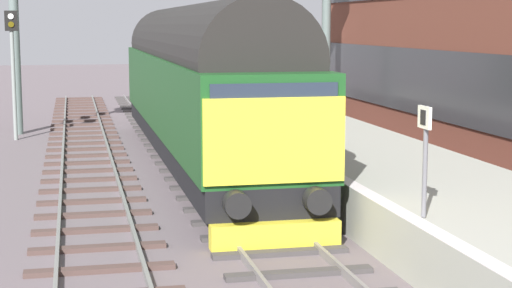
{
  "coord_description": "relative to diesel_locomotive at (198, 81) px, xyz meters",
  "views": [
    {
      "loc": [
        -3.57,
        -18.0,
        4.12
      ],
      "look_at": [
        0.2,
        -0.88,
        1.6
      ],
      "focal_mm": 58.74,
      "sensor_mm": 36.0,
      "label": 1
    }
  ],
  "objects": [
    {
      "name": "waiting_passenger",
      "position": [
        2.57,
        0.3,
        -0.49
      ],
      "size": [
        0.46,
        0.46,
        1.64
      ],
      "rotation": [
        0.0,
        0.0,
        2.06
      ],
      "color": "#352D39",
      "rests_on": "station_platform"
    },
    {
      "name": "track_adjacent_west",
      "position": [
        -3.2,
        -6.02,
        -2.43
      ],
      "size": [
        2.5,
        60.0,
        0.15
      ],
      "color": "slate",
      "rests_on": "ground"
    },
    {
      "name": "track_main",
      "position": [
        -0.0,
        -6.02,
        -2.43
      ],
      "size": [
        2.5,
        60.0,
        0.15
      ],
      "color": "slate",
      "rests_on": "ground"
    },
    {
      "name": "diesel_locomotive",
      "position": [
        0.0,
        0.0,
        0.0
      ],
      "size": [
        2.74,
        19.21,
        4.68
      ],
      "color": "black",
      "rests_on": "ground"
    },
    {
      "name": "platform_number_sign",
      "position": [
        1.93,
        -11.63,
        -0.27
      ],
      "size": [
        0.1,
        0.44,
        1.81
      ],
      "color": "slate",
      "rests_on": "station_platform"
    },
    {
      "name": "signal_post_near",
      "position": [
        -5.6,
        6.88,
        0.36
      ],
      "size": [
        0.44,
        0.22,
        4.59
      ],
      "color": "gray",
      "rests_on": "ground"
    },
    {
      "name": "ground_plane",
      "position": [
        -0.0,
        -6.02,
        -2.49
      ],
      "size": [
        140.0,
        140.0,
        0.0
      ],
      "primitive_type": "plane",
      "color": "#675B5F",
      "rests_on": "ground"
    },
    {
      "name": "station_platform",
      "position": [
        3.6,
        -6.02,
        -1.99
      ],
      "size": [
        4.0,
        44.0,
        1.01
      ],
      "color": "#A8AA9C",
      "rests_on": "ground"
    }
  ]
}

